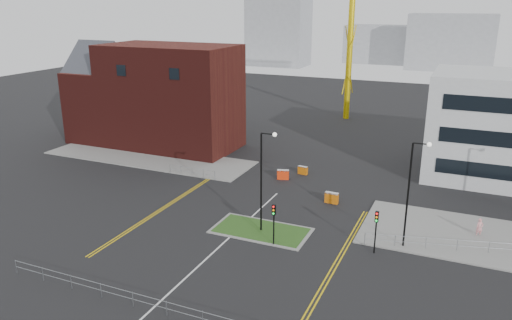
{
  "coord_description": "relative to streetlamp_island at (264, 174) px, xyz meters",
  "views": [
    {
      "loc": [
        17.8,
        -29.1,
        19.54
      ],
      "look_at": [
        -0.47,
        12.51,
        5.0
      ],
      "focal_mm": 35.0,
      "sensor_mm": 36.0,
      "label": 1
    }
  ],
  "objects": [
    {
      "name": "pedestrian",
      "position": [
        17.52,
        6.61,
        -4.57
      ],
      "size": [
        0.72,
        0.62,
        1.68
      ],
      "primitive_type": "imported",
      "rotation": [
        0.0,
        0.0,
        0.42
      ],
      "color": "pink",
      "rests_on": "ground"
    },
    {
      "name": "pavement_right",
      "position": [
        19.78,
        6.0,
        -5.35
      ],
      "size": [
        24.0,
        10.0,
        0.12
      ],
      "primitive_type": "cube",
      "color": "slate",
      "rests_on": "ground"
    },
    {
      "name": "skyline_d",
      "position": [
        -10.22,
        132.0,
        0.59
      ],
      "size": [
        30.0,
        12.0,
        12.0
      ],
      "primitive_type": "cube",
      "color": "gray",
      "rests_on": "ground"
    },
    {
      "name": "barrier_mid",
      "position": [
        -1.71,
        16.0,
        -4.88
      ],
      "size": [
        1.21,
        0.57,
        0.97
      ],
      "color": "#C45E0A",
      "rests_on": "ground"
    },
    {
      "name": "streetlamp_island",
      "position": [
        0.0,
        0.0,
        0.0
      ],
      "size": [
        1.46,
        0.36,
        9.18
      ],
      "color": "black",
      "rests_on": "ground"
    },
    {
      "name": "barrier_left",
      "position": [
        -3.22,
        13.43,
        -4.8
      ],
      "size": [
        1.41,
        0.85,
        1.13
      ],
      "color": "red",
      "rests_on": "ground"
    },
    {
      "name": "ground",
      "position": [
        -2.22,
        -8.0,
        -5.41
      ],
      "size": [
        200.0,
        200.0,
        0.0
      ],
      "primitive_type": "plane",
      "color": "black",
      "rests_on": "ground"
    },
    {
      "name": "yellow_left_a",
      "position": [
        -11.22,
        2.0,
        -5.41
      ],
      "size": [
        0.12,
        24.0,
        0.01
      ],
      "primitive_type": "cube",
      "color": "gold",
      "rests_on": "ground"
    },
    {
      "name": "traffic_light_island",
      "position": [
        1.78,
        -2.02,
        -2.85
      ],
      "size": [
        0.28,
        0.33,
        3.65
      ],
      "color": "black",
      "rests_on": "ground"
    },
    {
      "name": "yellow_right_a",
      "position": [
        7.28,
        -2.0,
        -5.41
      ],
      "size": [
        0.12,
        20.0,
        0.01
      ],
      "primitive_type": "cube",
      "color": "gold",
      "rests_on": "ground"
    },
    {
      "name": "railing_left",
      "position": [
        -13.22,
        10.0,
        -4.67
      ],
      "size": [
        6.05,
        0.05,
        1.1
      ],
      "color": "gray",
      "rests_on": "ground"
    },
    {
      "name": "railing_right",
      "position": [
        18.28,
        3.5,
        -4.63
      ],
      "size": [
        19.05,
        5.05,
        1.1
      ],
      "color": "gray",
      "rests_on": "ground"
    },
    {
      "name": "centre_line",
      "position": [
        -2.22,
        -6.0,
        -5.41
      ],
      "size": [
        0.15,
        30.0,
        0.01
      ],
      "primitive_type": "cube",
      "color": "silver",
      "rests_on": "ground"
    },
    {
      "name": "barrier_right",
      "position": [
        3.78,
        8.79,
        -4.8
      ],
      "size": [
        1.37,
        0.52,
        1.13
      ],
      "color": "#CA600B",
      "rests_on": "ground"
    },
    {
      "name": "grass_island",
      "position": [
        -0.22,
        0.0,
        -5.35
      ],
      "size": [
        8.0,
        4.0,
        0.12
      ],
      "primitive_type": "cube",
      "color": "#1F4416",
      "rests_on": "ground"
    },
    {
      "name": "pavement_left",
      "position": [
        -22.22,
        14.0,
        -5.35
      ],
      "size": [
        28.0,
        8.0,
        0.12
      ],
      "primitive_type": "cube",
      "color": "slate",
      "rests_on": "ground"
    },
    {
      "name": "railing_front",
      "position": [
        -2.22,
        -14.0,
        -4.63
      ],
      "size": [
        24.05,
        0.05,
        1.1
      ],
      "color": "gray",
      "rests_on": "ground"
    },
    {
      "name": "streetlamp_right_near",
      "position": [
        12.0,
        2.0,
        0.0
      ],
      "size": [
        1.46,
        0.36,
        9.18
      ],
      "color": "black",
      "rests_on": "ground"
    },
    {
      "name": "traffic_light_right",
      "position": [
        9.78,
        -0.02,
        -2.85
      ],
      "size": [
        0.28,
        0.33,
        3.65
      ],
      "color": "black",
      "rests_on": "ground"
    },
    {
      "name": "yellow_left_b",
      "position": [
        -10.92,
        2.0,
        -5.41
      ],
      "size": [
        0.12,
        24.0,
        0.01
      ],
      "primitive_type": "cube",
      "color": "gold",
      "rests_on": "ground"
    },
    {
      "name": "island_kerb",
      "position": [
        -0.22,
        0.0,
        -5.37
      ],
      "size": [
        8.6,
        4.6,
        0.08
      ],
      "primitive_type": "cube",
      "color": "slate",
      "rests_on": "ground"
    },
    {
      "name": "yellow_right_b",
      "position": [
        7.58,
        -2.0,
        -5.41
      ],
      "size": [
        0.12,
        20.0,
        0.01
      ],
      "primitive_type": "cube",
      "color": "gold",
      "rests_on": "ground"
    },
    {
      "name": "skyline_b",
      "position": [
        7.78,
        122.0,
        2.59
      ],
      "size": [
        24.0,
        12.0,
        16.0
      ],
      "primitive_type": "cube",
      "color": "gray",
      "rests_on": "ground"
    },
    {
      "name": "skyline_a",
      "position": [
        -42.22,
        112.0,
        5.59
      ],
      "size": [
        18.0,
        12.0,
        22.0
      ],
      "primitive_type": "cube",
      "color": "gray",
      "rests_on": "ground"
    },
    {
      "name": "brick_building",
      "position": [
        -25.19,
        20.0,
        1.44
      ],
      "size": [
        24.2,
        10.07,
        14.24
      ],
      "color": "#421310",
      "rests_on": "ground"
    }
  ]
}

